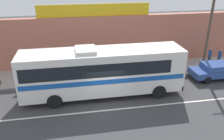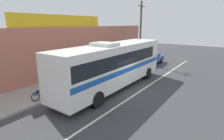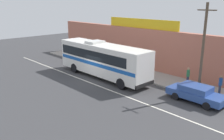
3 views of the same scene
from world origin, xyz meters
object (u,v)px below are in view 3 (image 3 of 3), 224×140
Objects in this scene: utility_pole at (203,49)px; motorcycle_blue at (92,60)px; pedestrian_far_left at (220,83)px; intercity_bus at (102,58)px; parked_car at (196,93)px; pedestrian_far_right at (188,75)px; motorcycle_orange at (75,55)px.

utility_pole is 4.04× the size of motorcycle_blue.
intercity_bus is at bearing -161.25° from pedestrian_far_left.
parked_car is 3.68m from utility_pole.
parked_car is 2.69× the size of pedestrian_far_right.
motorcycle_blue is (-4.74, 2.49, -1.50)m from intercity_bus.
pedestrian_far_right is at bearing 6.97° from motorcycle_blue.
motorcycle_blue is at bearing -175.46° from pedestrian_far_left.
parked_car is at bearing -107.42° from pedestrian_far_left.
pedestrian_far_left is at bearing 3.25° from motorcycle_orange.
pedestrian_far_right is at bearing 174.90° from pedestrian_far_left.
intercity_bus is at bearing -173.58° from parked_car.
motorcycle_orange is at bearing -176.75° from pedestrian_far_left.
motorcycle_blue is at bearing -179.68° from utility_pole.
parked_car is 2.43× the size of motorcycle_blue.
motorcycle_blue is at bearing 174.87° from parked_car.
intercity_bus reaches higher than motorcycle_orange.
utility_pole is 3.98× the size of motorcycle_orange.
intercity_bus is 2.55× the size of parked_car.
utility_pole is at bearing 108.96° from parked_car.
parked_car is at bearing -5.13° from motorcycle_blue.
utility_pole is at bearing 0.32° from motorcycle_blue.
parked_car reaches higher than motorcycle_orange.
intercity_bus is 6.84× the size of pedestrian_far_right.
intercity_bus is 6.19× the size of motorcycle_blue.
utility_pole is (9.72, 2.57, 2.03)m from intercity_bus.
motorcycle_orange is at bearing -175.15° from pedestrian_far_right.
intercity_bus is 6.81× the size of pedestrian_far_left.
parked_car is 2.67× the size of pedestrian_far_left.
intercity_bus reaches higher than motorcycle_blue.
parked_car is 2.75m from pedestrian_far_left.
motorcycle_orange is 1.12× the size of pedestrian_far_right.
intercity_bus is at bearing -152.77° from pedestrian_far_right.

